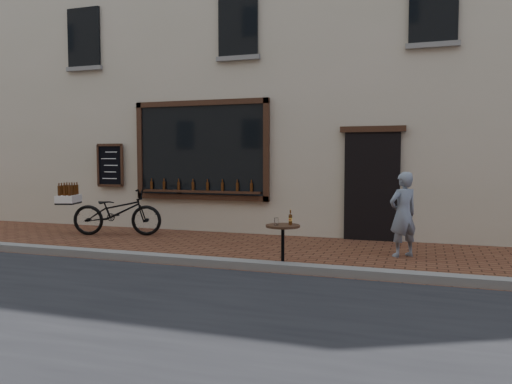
% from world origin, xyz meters
% --- Properties ---
extents(ground, '(90.00, 90.00, 0.00)m').
position_xyz_m(ground, '(0.00, 0.00, 0.00)').
color(ground, '#592E1C').
rests_on(ground, ground).
extents(kerb, '(90.00, 0.25, 0.12)m').
position_xyz_m(kerb, '(0.00, 0.20, 0.06)').
color(kerb, slate).
rests_on(kerb, ground).
extents(shop_building, '(28.00, 6.20, 10.00)m').
position_xyz_m(shop_building, '(0.00, 6.50, 5.00)').
color(shop_building, '#BEAD96').
rests_on(shop_building, ground).
extents(cargo_bicycle, '(2.31, 1.23, 1.09)m').
position_xyz_m(cargo_bicycle, '(-3.44, 2.36, 0.52)').
color(cargo_bicycle, black).
rests_on(cargo_bicycle, ground).
extents(bistro_table, '(0.52, 0.52, 0.89)m').
position_xyz_m(bistro_table, '(0.89, 0.38, 0.48)').
color(bistro_table, black).
rests_on(bistro_table, ground).
extents(pedestrian, '(0.63, 0.60, 1.45)m').
position_xyz_m(pedestrian, '(2.58, 1.92, 0.72)').
color(pedestrian, slate).
rests_on(pedestrian, ground).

